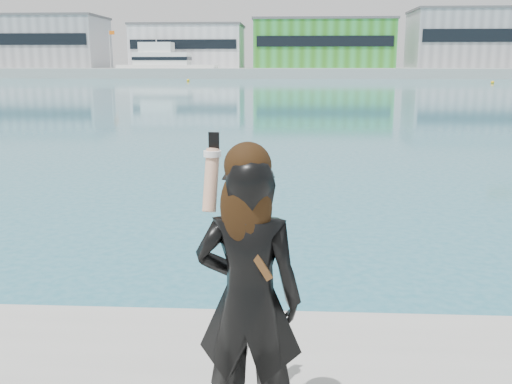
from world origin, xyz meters
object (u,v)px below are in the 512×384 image
(motor_yacht, at_px, (165,65))
(buoy_far, at_px, (188,81))
(buoy_near, at_px, (492,84))
(woman, at_px, (248,292))

(motor_yacht, xyz_separation_m, buoy_far, (8.64, -22.66, -2.64))
(buoy_near, bearing_deg, buoy_far, 170.53)
(motor_yacht, xyz_separation_m, woman, (25.10, -115.85, -1.00))
(motor_yacht, height_order, buoy_near, motor_yacht)
(buoy_far, bearing_deg, woman, -79.98)
(buoy_near, relative_size, buoy_far, 1.00)
(motor_yacht, distance_m, buoy_near, 63.62)
(buoy_far, bearing_deg, buoy_near, -9.47)
(buoy_near, distance_m, buoy_far, 47.77)
(motor_yacht, bearing_deg, woman, -75.65)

